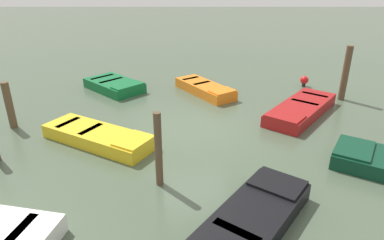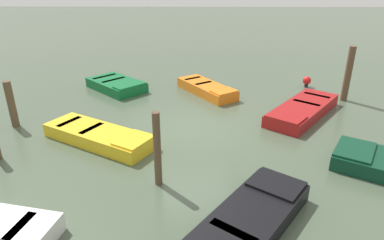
{
  "view_description": "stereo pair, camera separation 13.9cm",
  "coord_description": "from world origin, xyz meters",
  "px_view_note": "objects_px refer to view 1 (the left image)",
  "views": [
    {
      "loc": [
        0.02,
        -10.2,
        4.83
      ],
      "look_at": [
        0.0,
        0.0,
        0.35
      ],
      "focal_mm": 32.26,
      "sensor_mm": 36.0,
      "label": 1
    },
    {
      "loc": [
        0.16,
        -10.2,
        4.83
      ],
      "look_at": [
        0.0,
        0.0,
        0.35
      ],
      "focal_mm": 32.26,
      "sensor_mm": 36.0,
      "label": 2
    }
  ],
  "objects_px": {
    "rowboat_yellow": "(99,136)",
    "rowboat_black": "(245,228)",
    "mooring_piling_center": "(346,73)",
    "rowboat_green": "(115,85)",
    "rowboat_red": "(301,109)",
    "mooring_piling_mid_right": "(159,150)",
    "rowboat_orange": "(206,89)",
    "mooring_piling_near_right": "(10,105)",
    "marker_buoy": "(305,80)"
  },
  "relations": [
    {
      "from": "mooring_piling_mid_right",
      "to": "rowboat_black",
      "type": "bearing_deg",
      "value": -45.2
    },
    {
      "from": "rowboat_black",
      "to": "marker_buoy",
      "type": "distance_m",
      "value": 10.28
    },
    {
      "from": "mooring_piling_near_right",
      "to": "mooring_piling_center",
      "type": "distance_m",
      "value": 12.24
    },
    {
      "from": "rowboat_red",
      "to": "rowboat_orange",
      "type": "distance_m",
      "value": 4.09
    },
    {
      "from": "rowboat_black",
      "to": "mooring_piling_mid_right",
      "type": "distance_m",
      "value": 2.67
    },
    {
      "from": "mooring_piling_center",
      "to": "rowboat_red",
      "type": "bearing_deg",
      "value": -142.75
    },
    {
      "from": "rowboat_red",
      "to": "rowboat_green",
      "type": "height_order",
      "value": "same"
    },
    {
      "from": "mooring_piling_near_right",
      "to": "marker_buoy",
      "type": "height_order",
      "value": "mooring_piling_near_right"
    },
    {
      "from": "rowboat_black",
      "to": "rowboat_green",
      "type": "bearing_deg",
      "value": 62.29
    },
    {
      "from": "rowboat_orange",
      "to": "mooring_piling_center",
      "type": "height_order",
      "value": "mooring_piling_center"
    },
    {
      "from": "rowboat_orange",
      "to": "mooring_piling_center",
      "type": "bearing_deg",
      "value": 48.06
    },
    {
      "from": "rowboat_green",
      "to": "mooring_piling_center",
      "type": "height_order",
      "value": "mooring_piling_center"
    },
    {
      "from": "mooring_piling_center",
      "to": "rowboat_black",
      "type": "bearing_deg",
      "value": -122.61
    },
    {
      "from": "rowboat_green",
      "to": "rowboat_black",
      "type": "height_order",
      "value": "same"
    },
    {
      "from": "rowboat_yellow",
      "to": "rowboat_red",
      "type": "bearing_deg",
      "value": 48.05
    },
    {
      "from": "rowboat_green",
      "to": "marker_buoy",
      "type": "height_order",
      "value": "marker_buoy"
    },
    {
      "from": "mooring_piling_near_right",
      "to": "rowboat_green",
      "type": "bearing_deg",
      "value": 56.31
    },
    {
      "from": "rowboat_orange",
      "to": "mooring_piling_mid_right",
      "type": "distance_m",
      "value": 6.87
    },
    {
      "from": "rowboat_red",
      "to": "mooring_piling_center",
      "type": "bearing_deg",
      "value": 165.07
    },
    {
      "from": "rowboat_red",
      "to": "rowboat_orange",
      "type": "height_order",
      "value": "same"
    },
    {
      "from": "rowboat_green",
      "to": "mooring_piling_mid_right",
      "type": "height_order",
      "value": "mooring_piling_mid_right"
    },
    {
      "from": "rowboat_black",
      "to": "mooring_piling_near_right",
      "type": "bearing_deg",
      "value": 89.83
    },
    {
      "from": "rowboat_black",
      "to": "mooring_piling_center",
      "type": "height_order",
      "value": "mooring_piling_center"
    },
    {
      "from": "rowboat_red",
      "to": "mooring_piling_mid_right",
      "type": "height_order",
      "value": "mooring_piling_mid_right"
    },
    {
      "from": "rowboat_yellow",
      "to": "rowboat_black",
      "type": "xyz_separation_m",
      "value": [
        3.84,
        -4.0,
        -0.0
      ]
    },
    {
      "from": "rowboat_red",
      "to": "mooring_piling_near_right",
      "type": "distance_m",
      "value": 9.92
    },
    {
      "from": "rowboat_yellow",
      "to": "marker_buoy",
      "type": "distance_m",
      "value": 9.54
    },
    {
      "from": "rowboat_black",
      "to": "marker_buoy",
      "type": "xyz_separation_m",
      "value": [
        3.98,
        9.47,
        0.07
      ]
    },
    {
      "from": "rowboat_red",
      "to": "rowboat_yellow",
      "type": "xyz_separation_m",
      "value": [
        -6.72,
        -2.2,
        0.0
      ]
    },
    {
      "from": "rowboat_orange",
      "to": "mooring_piling_mid_right",
      "type": "height_order",
      "value": "mooring_piling_mid_right"
    },
    {
      "from": "rowboat_red",
      "to": "rowboat_yellow",
      "type": "relative_size",
      "value": 1.02
    },
    {
      "from": "rowboat_red",
      "to": "mooring_piling_near_right",
      "type": "bearing_deg",
      "value": -46.02
    },
    {
      "from": "rowboat_black",
      "to": "mooring_piling_near_right",
      "type": "height_order",
      "value": "mooring_piling_near_right"
    },
    {
      "from": "rowboat_green",
      "to": "mooring_piling_mid_right",
      "type": "xyz_separation_m",
      "value": [
        2.58,
        -7.16,
        0.73
      ]
    },
    {
      "from": "rowboat_red",
      "to": "rowboat_black",
      "type": "relative_size",
      "value": 0.95
    },
    {
      "from": "rowboat_red",
      "to": "rowboat_orange",
      "type": "xyz_separation_m",
      "value": [
        -3.36,
        2.33,
        0.0
      ]
    },
    {
      "from": "rowboat_red",
      "to": "mooring_piling_mid_right",
      "type": "relative_size",
      "value": 1.99
    },
    {
      "from": "rowboat_yellow",
      "to": "rowboat_black",
      "type": "relative_size",
      "value": 0.93
    },
    {
      "from": "rowboat_green",
      "to": "mooring_piling_near_right",
      "type": "height_order",
      "value": "mooring_piling_near_right"
    },
    {
      "from": "rowboat_yellow",
      "to": "rowboat_green",
      "type": "relative_size",
      "value": 1.26
    },
    {
      "from": "mooring_piling_mid_right",
      "to": "marker_buoy",
      "type": "relative_size",
      "value": 3.94
    },
    {
      "from": "rowboat_orange",
      "to": "rowboat_yellow",
      "type": "bearing_deg",
      "value": -70.93
    },
    {
      "from": "mooring_piling_near_right",
      "to": "mooring_piling_center",
      "type": "xyz_separation_m",
      "value": [
        11.95,
        2.66,
        0.3
      ]
    },
    {
      "from": "rowboat_green",
      "to": "rowboat_black",
      "type": "distance_m",
      "value": 10.0
    },
    {
      "from": "rowboat_black",
      "to": "mooring_piling_center",
      "type": "xyz_separation_m",
      "value": [
        4.99,
        7.8,
        0.87
      ]
    },
    {
      "from": "rowboat_yellow",
      "to": "rowboat_orange",
      "type": "bearing_deg",
      "value": 83.35
    },
    {
      "from": "rowboat_yellow",
      "to": "rowboat_black",
      "type": "distance_m",
      "value": 5.54
    },
    {
      "from": "rowboat_orange",
      "to": "mooring_piling_mid_right",
      "type": "relative_size",
      "value": 1.63
    },
    {
      "from": "mooring_piling_mid_right",
      "to": "rowboat_orange",
      "type": "bearing_deg",
      "value": 78.7
    },
    {
      "from": "mooring_piling_mid_right",
      "to": "marker_buoy",
      "type": "distance_m",
      "value": 9.62
    }
  ]
}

